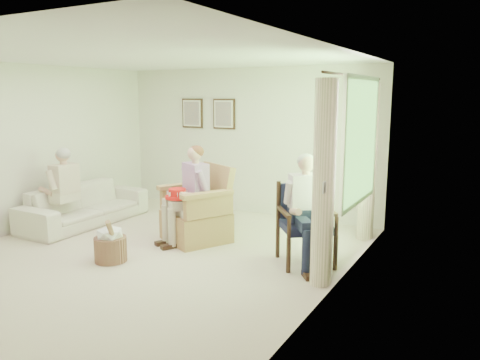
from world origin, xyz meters
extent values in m
plane|color=beige|center=(0.00, 0.00, 0.00)|extent=(5.50, 5.50, 0.00)
cube|color=silver|center=(0.00, 2.75, 1.30)|extent=(5.00, 0.04, 2.60)
cube|color=silver|center=(-2.50, 0.00, 1.30)|extent=(0.04, 5.50, 2.60)
cube|color=silver|center=(2.50, 0.00, 1.30)|extent=(0.04, 5.50, 2.60)
cube|color=white|center=(0.00, 0.00, 2.60)|extent=(5.00, 5.50, 0.02)
cube|color=#2D6B23|center=(2.47, 1.20, 1.55)|extent=(0.02, 1.40, 1.50)
cube|color=white|center=(2.46, 1.20, 2.33)|extent=(0.04, 1.52, 0.06)
cube|color=white|center=(2.46, 1.20, 0.77)|extent=(0.04, 1.52, 0.06)
cylinder|color=#382114|center=(2.37, 1.20, 2.35)|extent=(0.03, 2.50, 0.03)
cylinder|color=#FBE9C4|center=(2.33, 0.22, 1.15)|extent=(0.34, 0.34, 2.30)
cylinder|color=#FBE9C4|center=(2.33, 2.18, 1.15)|extent=(0.34, 0.34, 2.30)
cube|color=#382114|center=(-1.15, 2.72, 1.78)|extent=(0.45, 0.03, 0.55)
cube|color=silver|center=(-1.15, 2.70, 1.78)|extent=(0.39, 0.01, 0.49)
cube|color=tan|center=(-1.15, 2.69, 1.78)|extent=(0.33, 0.01, 0.43)
cube|color=#382114|center=(-0.45, 2.72, 1.78)|extent=(0.45, 0.03, 0.55)
cube|color=silver|center=(-0.45, 2.70, 1.78)|extent=(0.39, 0.01, 0.49)
cube|color=tan|center=(-0.45, 2.69, 1.78)|extent=(0.33, 0.01, 0.43)
cube|color=tan|center=(0.19, 0.84, 0.22)|extent=(0.83, 0.81, 0.43)
cube|color=beige|center=(0.19, 0.81, 0.49)|extent=(0.64, 0.62, 0.10)
cube|color=tan|center=(0.19, 1.18, 0.79)|extent=(0.77, 0.23, 0.65)
cube|color=tan|center=(-0.20, 0.84, 0.60)|extent=(0.10, 0.75, 0.31)
cube|color=tan|center=(0.57, 0.84, 0.60)|extent=(0.10, 0.75, 0.31)
cylinder|color=black|center=(1.65, 0.44, 0.22)|extent=(0.06, 0.06, 0.43)
cylinder|color=black|center=(2.24, 0.44, 0.22)|extent=(0.06, 0.06, 0.43)
cylinder|color=black|center=(1.65, 0.99, 0.22)|extent=(0.06, 0.06, 0.43)
cylinder|color=black|center=(2.24, 0.99, 0.22)|extent=(0.06, 0.06, 0.43)
cube|color=#1A1C3A|center=(1.95, 0.72, 0.48)|extent=(0.57, 0.55, 0.10)
cube|color=#1A1C3A|center=(1.95, 0.98, 0.75)|extent=(0.53, 0.07, 0.49)
imported|color=white|center=(-1.95, 0.70, 0.32)|extent=(2.19, 0.86, 0.64)
cube|color=beige|center=(0.19, 0.81, 0.65)|extent=(0.40, 0.26, 0.16)
cube|color=#BE8EC9|center=(0.19, 0.83, 0.93)|extent=(0.39, 0.24, 0.46)
sphere|color=#DDAD8E|center=(0.19, 0.82, 1.30)|extent=(0.21, 0.21, 0.21)
ellipsoid|color=brown|center=(0.19, 0.84, 1.32)|extent=(0.22, 0.22, 0.18)
cube|color=beige|center=(0.09, 0.59, 0.60)|extent=(0.14, 0.44, 0.13)
cube|color=beige|center=(0.29, 0.59, 0.60)|extent=(0.14, 0.44, 0.13)
cylinder|color=beige|center=(0.09, 0.39, 0.30)|extent=(0.12, 0.12, 0.55)
cylinder|color=beige|center=(0.29, 0.39, 0.30)|extent=(0.12, 0.12, 0.55)
cube|color=#1A203A|center=(1.95, 0.72, 0.64)|extent=(0.40, 0.26, 0.16)
cube|color=white|center=(1.95, 0.74, 0.92)|extent=(0.39, 0.24, 0.46)
sphere|color=#DDAD8E|center=(1.95, 0.73, 1.29)|extent=(0.21, 0.21, 0.21)
ellipsoid|color=#B7B2AD|center=(1.95, 0.75, 1.32)|extent=(0.22, 0.22, 0.18)
cube|color=#1A203A|center=(1.85, 0.50, 0.59)|extent=(0.14, 0.44, 0.13)
cube|color=#1A203A|center=(2.05, 0.50, 0.59)|extent=(0.14, 0.44, 0.13)
cylinder|color=#1A203A|center=(1.85, 0.30, 0.30)|extent=(0.12, 0.12, 0.54)
cylinder|color=#1A203A|center=(2.05, 0.30, 0.30)|extent=(0.12, 0.12, 0.54)
cube|color=beige|center=(-1.95, 0.31, 0.55)|extent=(0.42, 0.26, 0.16)
cube|color=beige|center=(-1.95, 0.33, 0.83)|extent=(0.41, 0.24, 0.46)
sphere|color=#DDAD8E|center=(-1.95, 0.32, 1.20)|extent=(0.21, 0.21, 0.21)
ellipsoid|color=#B7B2AD|center=(-1.95, 0.34, 1.23)|extent=(0.22, 0.22, 0.18)
cube|color=beige|center=(-2.05, 0.09, 0.50)|extent=(0.14, 0.44, 0.13)
cube|color=beige|center=(-1.85, 0.09, 0.50)|extent=(0.14, 0.44, 0.13)
cylinder|color=beige|center=(-2.05, -0.11, 0.26)|extent=(0.12, 0.12, 0.45)
cylinder|color=beige|center=(-1.85, -0.11, 0.26)|extent=(0.12, 0.12, 0.45)
cylinder|color=red|center=(0.07, 0.55, 0.70)|extent=(0.34, 0.34, 0.04)
cylinder|color=red|center=(0.07, 0.55, 0.76)|extent=(0.25, 0.25, 0.12)
cube|color=white|center=(0.20, 0.55, 0.76)|extent=(0.04, 0.01, 0.05)
cube|color=white|center=(0.15, 0.66, 0.76)|extent=(0.03, 0.04, 0.05)
cube|color=white|center=(0.04, 0.68, 0.76)|extent=(0.02, 0.05, 0.05)
cube|color=white|center=(-0.05, 0.61, 0.76)|extent=(0.04, 0.03, 0.05)
cube|color=white|center=(-0.05, 0.50, 0.76)|extent=(0.04, 0.03, 0.05)
cube|color=white|center=(0.04, 0.43, 0.76)|extent=(0.02, 0.05, 0.05)
cube|color=white|center=(0.15, 0.45, 0.76)|extent=(0.03, 0.04, 0.05)
cylinder|color=#A57359|center=(-0.28, -0.43, 0.16)|extent=(0.42, 0.42, 0.32)
ellipsoid|color=white|center=(-0.28, -0.43, 0.37)|extent=(0.37, 0.37, 0.22)
cylinder|color=#A57F56|center=(-0.19, -0.48, 0.37)|extent=(0.16, 0.29, 0.48)
camera|label=1|loc=(3.98, -4.66, 2.12)|focal=35.00mm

